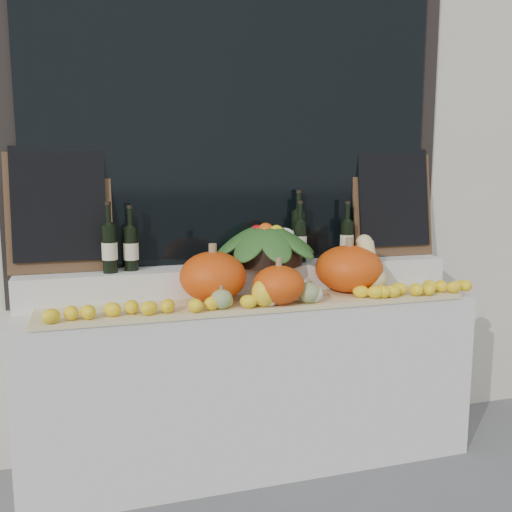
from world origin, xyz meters
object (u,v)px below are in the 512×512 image
pumpkin_right (349,269)px  wine_bottle_tall (298,235)px  butternut_squash (369,269)px  pumpkin_left (213,277)px  produce_bowl (266,244)px

pumpkin_right → wine_bottle_tall: wine_bottle_tall is taller
pumpkin_right → butternut_squash: size_ratio=1.20×
pumpkin_left → produce_bowl: bearing=31.6°
pumpkin_left → butternut_squash: bearing=-2.3°
pumpkin_left → pumpkin_right: same height
butternut_squash → produce_bowl: bearing=154.2°
pumpkin_left → pumpkin_right: (0.73, 0.01, -0.00)m
produce_bowl → pumpkin_right: bearing=-26.6°
butternut_squash → wine_bottle_tall: wine_bottle_tall is taller
butternut_squash → produce_bowl: produce_bowl is taller
wine_bottle_tall → butternut_squash: bearing=-46.6°
pumpkin_left → wine_bottle_tall: 0.63m
pumpkin_right → produce_bowl: size_ratio=0.60×
wine_bottle_tall → produce_bowl: bearing=-163.6°
produce_bowl → wine_bottle_tall: bearing=16.4°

